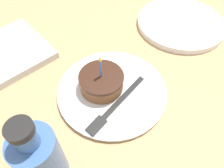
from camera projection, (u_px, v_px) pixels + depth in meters
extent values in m
cube|color=tan|center=(113.00, 105.00, 0.53)|extent=(2.40, 2.40, 0.04)
cylinder|color=silver|center=(112.00, 91.00, 0.53)|extent=(0.25, 0.25, 0.01)
cylinder|color=silver|center=(112.00, 90.00, 0.52)|extent=(0.26, 0.26, 0.00)
cylinder|color=brown|center=(103.00, 82.00, 0.52)|extent=(0.10, 0.10, 0.03)
cylinder|color=#381E14|center=(103.00, 76.00, 0.50)|extent=(0.10, 0.10, 0.01)
cylinder|color=#4C72E0|center=(102.00, 68.00, 0.48)|extent=(0.01, 0.01, 0.05)
cone|color=yellow|center=(102.00, 57.00, 0.45)|extent=(0.01, 0.01, 0.01)
cube|color=#262626|center=(124.00, 97.00, 0.51)|extent=(0.04, 0.15, 0.00)
cube|color=#262626|center=(96.00, 126.00, 0.46)|extent=(0.03, 0.05, 0.00)
cylinder|color=#3F66A5|center=(41.00, 159.00, 0.37)|extent=(0.07, 0.07, 0.13)
cylinder|color=#3F66A5|center=(25.00, 138.00, 0.30)|extent=(0.03, 0.03, 0.04)
cylinder|color=black|center=(19.00, 129.00, 0.28)|extent=(0.04, 0.04, 0.01)
cylinder|color=silver|center=(180.00, 23.00, 0.69)|extent=(0.27, 0.27, 0.02)
cube|color=silver|center=(7.00, 53.00, 0.60)|extent=(0.21, 0.21, 0.02)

